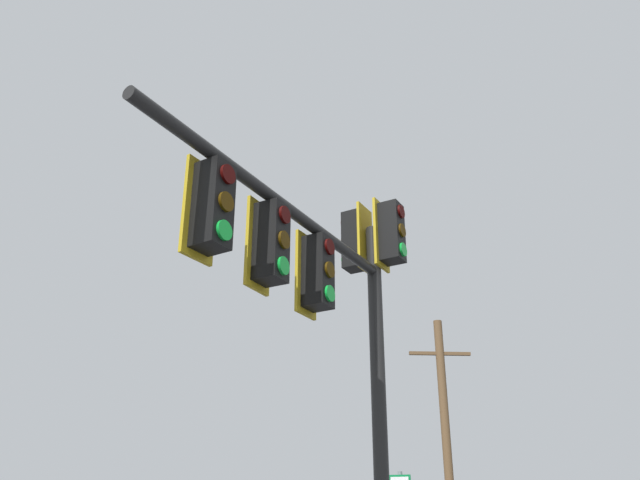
% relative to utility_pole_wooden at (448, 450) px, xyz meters
% --- Properties ---
extents(signal_mast_assembly, '(2.94, 4.61, 6.68)m').
position_rel_utility_pole_wooden_xyz_m(signal_mast_assembly, '(-4.26, -16.33, -0.08)').
color(signal_mast_assembly, black).
rests_on(signal_mast_assembly, ground).
extents(utility_pole_wooden, '(2.28, 0.31, 9.57)m').
position_rel_utility_pole_wooden_xyz_m(utility_pole_wooden, '(0.00, 0.00, 0.00)').
color(utility_pole_wooden, brown).
rests_on(utility_pole_wooden, ground).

